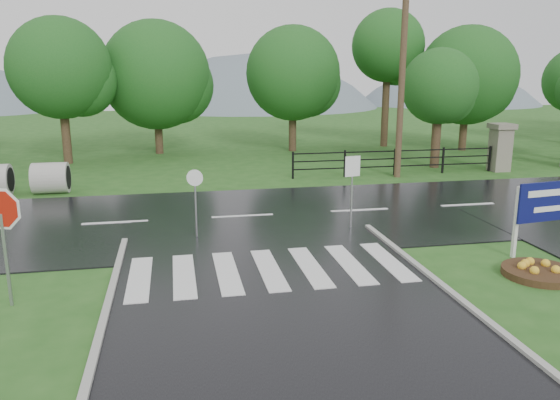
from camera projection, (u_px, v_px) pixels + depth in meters
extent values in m
plane|color=#26561C|center=(327.00, 389.00, 8.22)|extent=(120.00, 120.00, 0.00)
cube|color=black|center=(243.00, 217.00, 17.76)|extent=(90.00, 8.00, 0.04)
cube|color=silver|center=(139.00, 278.00, 12.41)|extent=(0.50, 2.80, 0.02)
cube|color=silver|center=(184.00, 275.00, 12.60)|extent=(0.50, 2.80, 0.02)
cube|color=silver|center=(227.00, 272.00, 12.79)|extent=(0.50, 2.80, 0.02)
cube|color=silver|center=(269.00, 269.00, 12.97)|extent=(0.50, 2.80, 0.02)
cube|color=silver|center=(310.00, 266.00, 13.16)|extent=(0.50, 2.80, 0.02)
cube|color=silver|center=(349.00, 264.00, 13.35)|extent=(0.50, 2.80, 0.02)
cube|color=silver|center=(388.00, 261.00, 13.54)|extent=(0.50, 2.80, 0.02)
cube|color=gray|center=(500.00, 150.00, 25.69)|extent=(0.80, 0.80, 2.00)
cube|color=#6B6659|center=(502.00, 126.00, 25.43)|extent=(1.00, 1.00, 0.24)
cube|color=black|center=(395.00, 166.00, 24.84)|extent=(9.50, 0.05, 0.05)
cube|color=black|center=(395.00, 159.00, 24.76)|extent=(9.50, 0.05, 0.05)
cube|color=black|center=(395.00, 151.00, 24.68)|extent=(9.50, 0.05, 0.05)
cube|color=black|center=(293.00, 165.00, 23.91)|extent=(0.08, 0.08, 1.20)
cube|color=black|center=(490.00, 159.00, 25.69)|extent=(0.08, 0.08, 1.20)
sphere|color=slate|center=(252.00, 232.00, 75.77)|extent=(48.00, 48.00, 48.00)
sphere|color=slate|center=(440.00, 193.00, 80.01)|extent=(36.00, 36.00, 36.00)
cylinder|color=#9E9B93|center=(51.00, 178.00, 21.11)|extent=(1.30, 1.20, 1.20)
cube|color=#939399|center=(7.00, 260.00, 10.91)|extent=(0.06, 0.06, 1.93)
cylinder|color=white|center=(0.00, 209.00, 10.68)|extent=(1.11, 0.38, 1.16)
cylinder|color=#AF170C|center=(0.00, 209.00, 10.67)|extent=(0.97, 0.34, 1.01)
cube|color=silver|center=(516.00, 222.00, 13.77)|extent=(0.10, 0.10, 1.86)
cube|color=#0D1054|center=(554.00, 201.00, 13.85)|extent=(2.22, 0.36, 1.02)
cube|color=white|center=(556.00, 192.00, 13.76)|extent=(1.75, 0.25, 0.17)
cube|color=white|center=(554.00, 208.00, 13.86)|extent=(1.29, 0.19, 0.14)
cylinder|color=#332111|center=(539.00, 273.00, 12.69)|extent=(1.69, 1.69, 0.17)
cube|color=#939399|center=(352.00, 195.00, 16.21)|extent=(0.04, 0.04, 2.09)
cube|color=white|center=(353.00, 166.00, 15.99)|extent=(0.49, 0.12, 0.60)
cylinder|color=#939399|center=(196.00, 207.00, 15.35)|extent=(0.06, 0.06, 1.85)
cylinder|color=white|center=(195.00, 178.00, 15.14)|extent=(0.46, 0.13, 0.46)
cylinder|color=#473523|center=(402.00, 82.00, 23.48)|extent=(0.28, 0.28, 8.35)
cylinder|color=#3D2B1C|center=(436.00, 134.00, 26.50)|extent=(0.46, 0.46, 3.27)
sphere|color=#184F1A|center=(439.00, 86.00, 25.97)|extent=(3.60, 3.60, 3.60)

